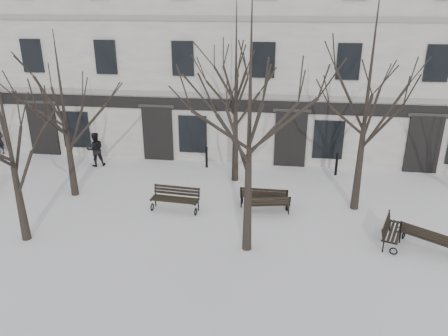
% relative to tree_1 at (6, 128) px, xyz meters
% --- Properties ---
extents(ground, '(100.00, 100.00, 0.00)m').
position_rel_tree_1_xyz_m(ground, '(6.03, 0.85, -4.21)').
color(ground, white).
rests_on(ground, ground).
extents(building, '(40.40, 10.20, 11.40)m').
position_rel_tree_1_xyz_m(building, '(6.03, 13.81, 1.30)').
color(building, silver).
rests_on(building, ground).
extents(tree_1, '(4.72, 4.72, 6.74)m').
position_rel_tree_1_xyz_m(tree_1, '(0.00, 0.00, 0.00)').
color(tree_1, black).
rests_on(tree_1, ground).
extents(tree_2, '(5.88, 5.88, 8.40)m').
position_rel_tree_1_xyz_m(tree_2, '(8.04, 0.42, 1.04)').
color(tree_2, black).
rests_on(tree_2, ground).
extents(tree_4, '(4.97, 4.97, 7.10)m').
position_rel_tree_1_xyz_m(tree_4, '(0.03, 3.87, 0.22)').
color(tree_4, black).
rests_on(tree_4, ground).
extents(tree_5, '(5.69, 5.69, 8.12)m').
position_rel_tree_1_xyz_m(tree_5, '(6.93, 6.51, 0.86)').
color(tree_5, black).
rests_on(tree_5, ground).
extents(tree_6, '(6.12, 6.12, 8.74)m').
position_rel_tree_1_xyz_m(tree_6, '(12.22, 4.17, 1.25)').
color(tree_6, black).
rests_on(tree_6, ground).
extents(bench_1, '(1.98, 0.74, 0.99)m').
position_rel_tree_1_xyz_m(bench_1, '(8.46, 3.72, -3.67)').
color(bench_1, black).
rests_on(bench_1, ground).
extents(bench_2, '(1.87, 1.56, 0.93)m').
position_rel_tree_1_xyz_m(bench_2, '(14.25, 1.17, -3.71)').
color(bench_2, black).
rests_on(bench_2, ground).
extents(bench_3, '(2.03, 0.89, 0.99)m').
position_rel_tree_1_xyz_m(bench_3, '(4.86, 3.01, -3.67)').
color(bench_3, black).
rests_on(bench_3, ground).
extents(bench_4, '(1.79, 0.93, 0.86)m').
position_rel_tree_1_xyz_m(bench_4, '(8.69, 3.16, -3.75)').
color(bench_4, black).
rests_on(bench_4, ground).
extents(bench_5, '(1.17, 1.82, 0.87)m').
position_rel_tree_1_xyz_m(bench_5, '(13.11, 1.57, -3.74)').
color(bench_5, black).
rests_on(bench_5, ground).
extents(bollard_a, '(0.15, 0.15, 1.13)m').
position_rel_tree_1_xyz_m(bollard_a, '(5.29, 7.96, -3.61)').
color(bollard_a, black).
rests_on(bollard_a, ground).
extents(bollard_b, '(0.15, 0.15, 1.18)m').
position_rel_tree_1_xyz_m(bollard_b, '(11.82, 7.80, -3.58)').
color(bollard_b, black).
rests_on(bollard_b, ground).
extents(pedestrian_a, '(0.61, 0.43, 1.60)m').
position_rel_tree_1_xyz_m(pedestrian_a, '(-6.55, 8.48, -4.21)').
color(pedestrian_a, black).
rests_on(pedestrian_a, ground).
extents(pedestrian_b, '(1.10, 1.03, 1.80)m').
position_rel_tree_1_xyz_m(pedestrian_b, '(-0.44, 7.41, -4.21)').
color(pedestrian_b, black).
rests_on(pedestrian_b, ground).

